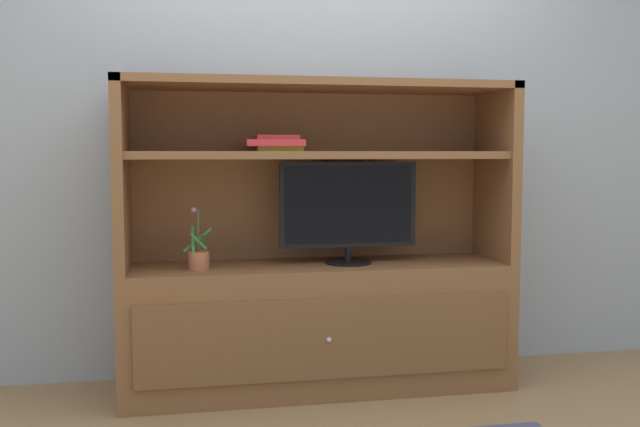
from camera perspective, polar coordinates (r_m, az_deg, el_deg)
The scene contains 6 objects.
ground_plane at distance 3.22m, azimuth 1.22°, elevation -16.00°, with size 8.00×8.00×0.00m, color #99754C.
painted_rear_wall at distance 3.76m, azimuth -1.16°, elevation 8.72°, with size 6.00×0.10×2.80m, color #9EA8B2.
media_console at distance 3.48m, azimuth -0.18°, elevation -6.34°, with size 1.88×0.52×1.49m.
tv_monitor at distance 3.43m, azimuth 2.30°, elevation 0.35°, with size 0.67×0.23×0.49m.
potted_plant at distance 3.31m, azimuth -9.74°, elevation -3.61°, with size 0.13×0.10×0.29m.
magazine_stack at distance 3.37m, azimuth -3.58°, elevation 5.65°, with size 0.28×0.35×0.07m.
Camera 1 is at (-0.63, -2.94, 1.15)m, focal length 39.77 mm.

